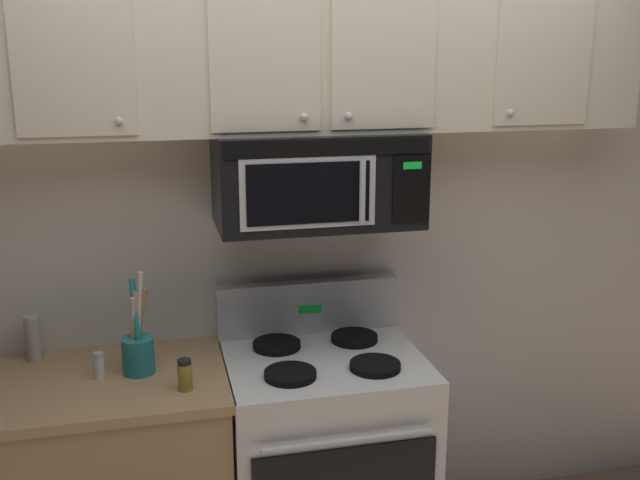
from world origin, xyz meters
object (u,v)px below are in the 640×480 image
object	(u,v)px
stove_range	(324,458)
spice_jar	(185,375)
utensil_crock_teal	(138,348)
pepper_mill	(33,338)
over_range_microwave	(317,179)
salt_shaker	(99,366)

from	to	relation	value
stove_range	spice_jar	xyz separation A→B (m)	(-0.53, -0.16, 0.49)
stove_range	utensil_crock_teal	distance (m)	0.87
pepper_mill	spice_jar	xyz separation A→B (m)	(0.54, -0.39, -0.03)
stove_range	pepper_mill	size ratio (longest dim) A/B	6.30
stove_range	over_range_microwave	distance (m)	1.11
over_range_microwave	pepper_mill	distance (m)	1.23
salt_shaker	pepper_mill	bearing A→B (deg)	138.08
salt_shaker	pepper_mill	world-z (taller)	pepper_mill
utensil_crock_teal	salt_shaker	size ratio (longest dim) A/B	3.91
stove_range	over_range_microwave	world-z (taller)	over_range_microwave
stove_range	pepper_mill	distance (m)	1.22
salt_shaker	spice_jar	size ratio (longest dim) A/B	0.88
stove_range	utensil_crock_teal	bearing A→B (deg)	177.96
utensil_crock_teal	pepper_mill	world-z (taller)	utensil_crock_teal
salt_shaker	spice_jar	world-z (taller)	spice_jar
over_range_microwave	salt_shaker	world-z (taller)	over_range_microwave
utensil_crock_teal	spice_jar	bearing A→B (deg)	-49.27
over_range_microwave	pepper_mill	size ratio (longest dim) A/B	4.28
pepper_mill	utensil_crock_teal	bearing A→B (deg)	-28.02
utensil_crock_teal	over_range_microwave	bearing A→B (deg)	7.59
over_range_microwave	utensil_crock_teal	xyz separation A→B (m)	(-0.69, -0.09, -0.58)
over_range_microwave	utensil_crock_teal	distance (m)	0.91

